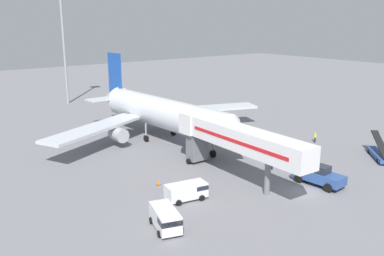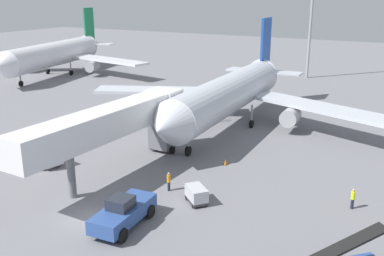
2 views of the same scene
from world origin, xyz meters
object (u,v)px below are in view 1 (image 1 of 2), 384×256
at_px(ground_crew_worker_foreground, 315,137).
at_px(belt_loader_truck, 380,153).
at_px(pushback_tug, 319,176).
at_px(safety_cone_bravo, 239,150).
at_px(jet_bridge, 233,138).
at_px(safety_cone_alpha, 158,182).
at_px(service_van_far_left, 187,190).
at_px(service_van_near_left, 166,218).
at_px(baggage_cart_rear_left, 294,161).
at_px(ground_crew_worker_midground, 272,163).
at_px(airplane_at_gate, 161,113).
at_px(apron_light_mast, 62,22).

bearing_deg(ground_crew_worker_foreground, belt_loader_truck, -86.38).
relative_size(pushback_tug, safety_cone_bravo, 10.15).
bearing_deg(jet_bridge, safety_cone_alpha, 156.35).
xyz_separation_m(service_van_far_left, safety_cone_alpha, (-0.25, 5.67, -0.76)).
bearing_deg(service_van_near_left, safety_cone_bravo, 30.81).
distance_m(service_van_near_left, baggage_cart_rear_left, 24.75).
distance_m(jet_bridge, safety_cone_alpha, 10.82).
distance_m(service_van_near_left, safety_cone_alpha, 11.50).
bearing_deg(ground_crew_worker_midground, belt_loader_truck, -21.60).
distance_m(baggage_cart_rear_left, ground_crew_worker_midground, 3.54).
height_order(pushback_tug, safety_cone_alpha, pushback_tug).
bearing_deg(pushback_tug, belt_loader_truck, 3.27).
bearing_deg(service_van_near_left, airplane_at_gate, 57.27).
relative_size(service_van_near_left, ground_crew_worker_midground, 2.85).
distance_m(pushback_tug, baggage_cart_rear_left, 7.01).
distance_m(service_van_near_left, safety_cone_bravo, 26.55).
distance_m(safety_cone_alpha, safety_cone_bravo, 17.55).
xyz_separation_m(belt_loader_truck, apron_light_mast, (-20.36, 68.47, 18.42)).
bearing_deg(service_van_near_left, ground_crew_worker_foreground, 15.02).
height_order(pushback_tug, safety_cone_bravo, pushback_tug).
bearing_deg(baggage_cart_rear_left, belt_loader_truck, -23.16).
relative_size(service_van_far_left, safety_cone_bravo, 7.75).
distance_m(airplane_at_gate, jet_bridge, 20.93).
bearing_deg(safety_cone_alpha, apron_light_mast, 79.07).
distance_m(airplane_at_gate, service_van_far_left, 25.51).
distance_m(belt_loader_truck, ground_crew_worker_midground, 17.31).
relative_size(belt_loader_truck, ground_crew_worker_foreground, 3.55).
bearing_deg(ground_crew_worker_foreground, ground_crew_worker_midground, -163.65).
distance_m(airplane_at_gate, service_van_near_left, 32.13).
height_order(ground_crew_worker_foreground, ground_crew_worker_midground, ground_crew_worker_foreground).
height_order(airplane_at_gate, apron_light_mast, apron_light_mast).
xyz_separation_m(airplane_at_gate, ground_crew_worker_foreground, (19.09, -17.12, -3.65)).
bearing_deg(service_van_near_left, pushback_tug, -5.43).
relative_size(pushback_tug, ground_crew_worker_foreground, 3.57).
xyz_separation_m(service_van_far_left, apron_light_mast, (10.83, 63.00, 18.10)).
relative_size(airplane_at_gate, apron_light_mast, 1.52).
distance_m(baggage_cart_rear_left, safety_cone_alpha, 19.61).
height_order(service_van_near_left, apron_light_mast, apron_light_mast).
relative_size(jet_bridge, apron_light_mast, 0.78).
height_order(safety_cone_bravo, apron_light_mast, apron_light_mast).
distance_m(safety_cone_alpha, apron_light_mast, 61.36).
xyz_separation_m(baggage_cart_rear_left, ground_crew_worker_midground, (-3.41, 0.95, 0.13)).
relative_size(jet_bridge, ground_crew_worker_midground, 12.32).
xyz_separation_m(jet_bridge, service_van_near_left, (-14.39, -6.16, -4.20)).
xyz_separation_m(pushback_tug, belt_loader_truck, (15.70, 0.90, -0.41)).
distance_m(pushback_tug, safety_cone_alpha, 19.83).
height_order(safety_cone_alpha, safety_cone_bravo, safety_cone_alpha).
bearing_deg(pushback_tug, airplane_at_gate, 98.03).
height_order(airplane_at_gate, safety_cone_bravo, airplane_at_gate).
relative_size(pushback_tug, service_van_far_left, 1.31).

